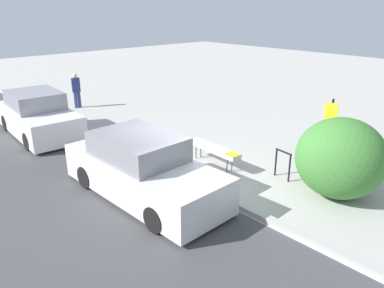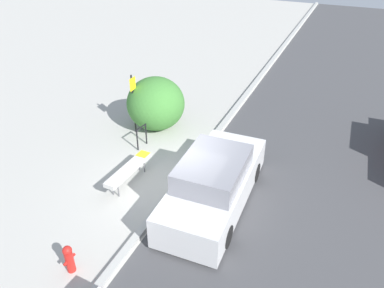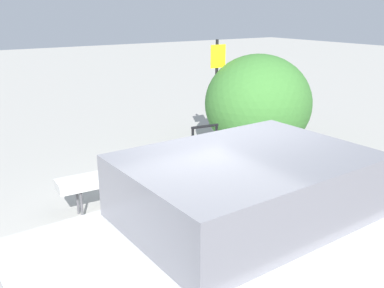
# 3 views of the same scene
# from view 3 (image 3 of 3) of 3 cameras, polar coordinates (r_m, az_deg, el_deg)

# --- Properties ---
(ground_plane) EXTENTS (60.00, 60.00, 0.00)m
(ground_plane) POSITION_cam_3_polar(r_m,az_deg,el_deg) (5.76, 0.83, -12.44)
(ground_plane) COLOR #ADAAA3
(curb) EXTENTS (60.00, 0.20, 0.13)m
(curb) POSITION_cam_3_polar(r_m,az_deg,el_deg) (5.73, 0.83, -11.87)
(curb) COLOR #A8A8A3
(curb) RESTS_ON ground_plane
(bench) EXTENTS (2.00, 0.47, 0.59)m
(bench) POSITION_cam_3_polar(r_m,az_deg,el_deg) (6.50, -9.01, -4.06)
(bench) COLOR #515156
(bench) RESTS_ON ground_plane
(bike_rack) EXTENTS (0.55, 0.12, 0.83)m
(bike_rack) POSITION_cam_3_polar(r_m,az_deg,el_deg) (8.02, 1.71, 0.31)
(bike_rack) COLOR black
(bike_rack) RESTS_ON ground_plane
(sign_post) EXTENTS (0.36, 0.08, 2.30)m
(sign_post) POSITION_cam_3_polar(r_m,az_deg,el_deg) (8.89, 3.32, 7.86)
(sign_post) COLOR black
(sign_post) RESTS_ON ground_plane
(shrub_hedge) EXTENTS (2.19, 2.19, 2.03)m
(shrub_hedge) POSITION_cam_3_polar(r_m,az_deg,el_deg) (8.96, 8.77, 5.34)
(shrub_hedge) COLOR #3D7A33
(shrub_hedge) RESTS_ON ground_plane
(parked_car_near) EXTENTS (4.74, 1.92, 1.60)m
(parked_car_near) POSITION_cam_3_polar(r_m,az_deg,el_deg) (4.42, 8.34, -12.13)
(parked_car_near) COLOR black
(parked_car_near) RESTS_ON ground_plane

